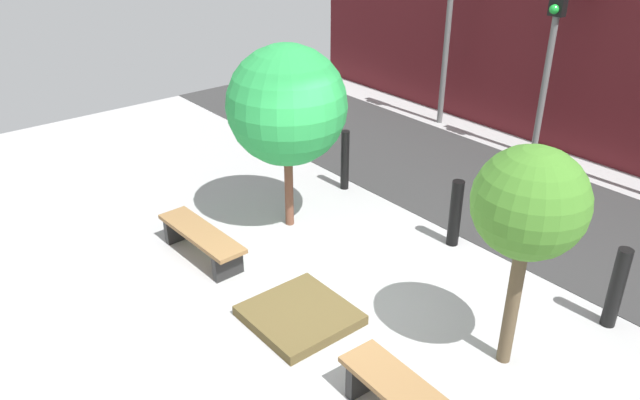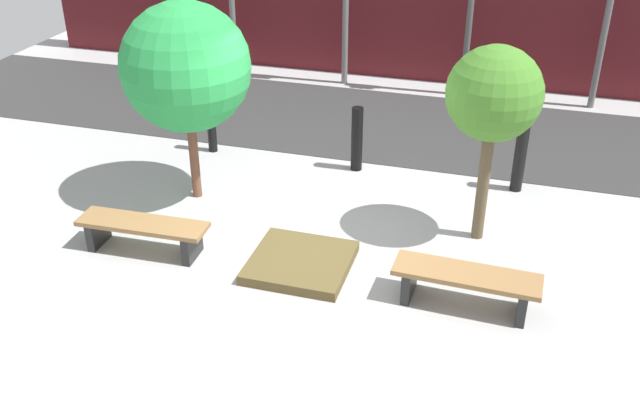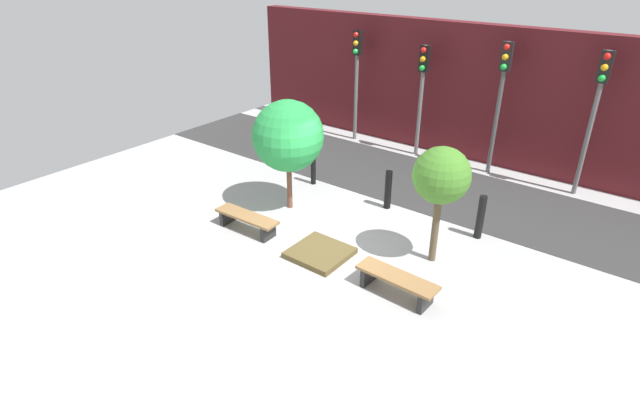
# 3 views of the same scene
# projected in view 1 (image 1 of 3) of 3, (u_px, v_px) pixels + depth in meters

# --- Properties ---
(ground_plane) EXTENTS (18.00, 18.00, 0.00)m
(ground_plane) POSITION_uv_depth(u_px,v_px,m) (325.00, 307.00, 7.85)
(ground_plane) COLOR #A4A4A4
(road_strip) EXTENTS (18.00, 3.29, 0.01)m
(road_strip) POSITION_uv_depth(u_px,v_px,m) (527.00, 206.00, 10.27)
(road_strip) COLOR #303030
(road_strip) RESTS_ON ground
(building_facade) EXTENTS (16.20, 0.50, 4.07)m
(building_facade) POSITION_uv_depth(u_px,v_px,m) (639.00, 57.00, 10.92)
(building_facade) COLOR #511419
(building_facade) RESTS_ON ground
(bench_left) EXTENTS (1.67, 0.50, 0.42)m
(bench_left) POSITION_uv_depth(u_px,v_px,m) (202.00, 239.00, 8.75)
(bench_left) COLOR black
(bench_left) RESTS_ON ground
(planter_bed) EXTENTS (1.20, 1.17, 0.13)m
(planter_bed) POSITION_uv_depth(u_px,v_px,m) (300.00, 315.00, 7.59)
(planter_bed) COLOR brown
(planter_bed) RESTS_ON ground
(tree_behind_left_bench) EXTENTS (1.75, 1.75, 2.81)m
(tree_behind_left_bench) POSITION_uv_depth(u_px,v_px,m) (287.00, 106.00, 8.88)
(tree_behind_left_bench) COLOR brown
(tree_behind_left_bench) RESTS_ON ground
(tree_behind_right_bench) EXTENTS (1.16, 1.16, 2.56)m
(tree_behind_right_bench) POSITION_uv_depth(u_px,v_px,m) (530.00, 205.00, 6.10)
(tree_behind_right_bench) COLOR brown
(tree_behind_right_bench) RESTS_ON ground
(bollard_far_left) EXTENTS (0.14, 0.14, 1.06)m
(bollard_far_left) POSITION_uv_depth(u_px,v_px,m) (345.00, 160.00, 10.64)
(bollard_far_left) COLOR black
(bollard_far_left) RESTS_ON ground
(bollard_left) EXTENTS (0.18, 0.18, 1.02)m
(bollard_left) POSITION_uv_depth(u_px,v_px,m) (455.00, 213.00, 8.98)
(bollard_left) COLOR black
(bollard_left) RESTS_ON ground
(bollard_center) EXTENTS (0.17, 0.17, 1.05)m
(bollard_center) POSITION_uv_depth(u_px,v_px,m) (616.00, 288.00, 7.30)
(bollard_center) COLOR black
(bollard_center) RESTS_ON ground
(traffic_light_west) EXTENTS (0.28, 0.27, 3.66)m
(traffic_light_west) POSITION_uv_depth(u_px,v_px,m) (450.00, 5.00, 12.69)
(traffic_light_west) COLOR slate
(traffic_light_west) RESTS_ON ground
(traffic_light_mid_west) EXTENTS (0.28, 0.27, 3.44)m
(traffic_light_mid_west) POSITION_uv_depth(u_px,v_px,m) (553.00, 32.00, 11.10)
(traffic_light_mid_west) COLOR slate
(traffic_light_mid_west) RESTS_ON ground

